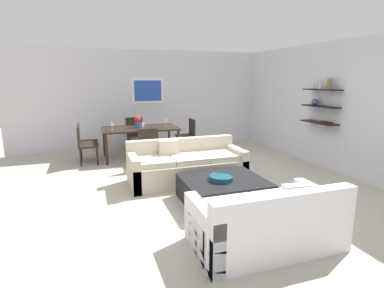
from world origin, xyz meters
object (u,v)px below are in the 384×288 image
dining_chair_left_far (84,139)px  coffee_table (224,191)px  loveseat_white (267,223)px  decorative_bowl (221,178)px  wine_glass_head (137,120)px  dining_chair_head (135,132)px  wine_glass_right_far (165,121)px  dining_chair_right_far (188,133)px  dining_chair_left_near (84,143)px  centerpiece_vase (138,121)px  dining_table (140,130)px  wine_glass_left_near (112,125)px  dining_chair_foot (147,145)px  sofa_beige (186,166)px  wine_glass_foot (143,125)px

dining_chair_left_far → coffee_table: bearing=-59.1°
coffee_table → loveseat_white: bearing=-93.1°
decorative_bowl → dining_chair_left_far: dining_chair_left_far is taller
coffee_table → wine_glass_head: 3.84m
dining_chair_head → wine_glass_head: bearing=-90.0°
coffee_table → wine_glass_right_far: (-0.09, 3.38, 0.68)m
dining_chair_right_far → dining_chair_left_near: size_ratio=1.00×
centerpiece_vase → dining_chair_right_far: bearing=7.7°
coffee_table → wine_glass_right_far: wine_glass_right_far is taller
decorative_bowl → dining_table: size_ratio=0.21×
wine_glass_left_near → centerpiece_vase: centerpiece_vase is taller
dining_chair_left_far → wine_glass_head: bearing=9.5°
decorative_bowl → dining_table: (-0.71, 3.29, 0.26)m
dining_chair_foot → wine_glass_left_near: size_ratio=5.13×
wine_glass_head → wine_glass_right_far: size_ratio=1.04×
coffee_table → dining_chair_left_near: size_ratio=1.43×
wine_glass_right_far → dining_chair_right_far: bearing=9.1°
dining_table → dining_chair_left_near: (-1.31, -0.23, -0.18)m
dining_table → centerpiece_vase: bearing=135.1°
decorative_bowl → dining_chair_left_near: 3.67m
dining_chair_head → dining_chair_foot: same height
decorative_bowl → dining_table: bearing=102.1°
loveseat_white → centerpiece_vase: centerpiece_vase is taller
decorative_bowl → wine_glass_head: 3.83m
wine_glass_head → dining_chair_left_near: bearing=-152.8°
dining_chair_head → wine_glass_left_near: bearing=-123.0°
sofa_beige → decorative_bowl: (0.19, -1.19, 0.13)m
dining_chair_left_far → dining_chair_foot: size_ratio=1.00×
wine_glass_head → wine_glass_left_near: bearing=-139.7°
dining_table → dining_chair_left_near: 1.35m
dining_chair_left_near → loveseat_white: bearing=-65.4°
decorative_bowl → dining_chair_foot: (-0.71, 2.37, 0.08)m
loveseat_white → dining_chair_head: size_ratio=1.92×
wine_glass_left_near → centerpiece_vase: 0.65m
dining_chair_right_far → dining_chair_left_far: bearing=180.0°
dining_table → dining_chair_left_far: 1.35m
wine_glass_head → wine_glass_foot: bearing=-90.0°
wine_glass_foot → centerpiece_vase: size_ratio=0.65×
dining_chair_head → centerpiece_vase: size_ratio=3.07×
coffee_table → decorative_bowl: (-0.06, -0.03, 0.23)m
dining_chair_right_far → dining_chair_head: bearing=152.4°
sofa_beige → dining_chair_head: 3.06m
sofa_beige → dining_chair_right_far: 2.46m
loveseat_white → wine_glass_head: wine_glass_head is taller
dining_chair_left_near → wine_glass_left_near: 0.74m
loveseat_white → wine_glass_foot: bearing=99.5°
decorative_bowl → centerpiece_vase: (-0.75, 3.33, 0.48)m
coffee_table → dining_chair_head: dining_chair_head is taller
sofa_beige → dining_chair_foot: dining_chair_foot is taller
wine_glass_foot → dining_chair_head: bearing=90.0°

